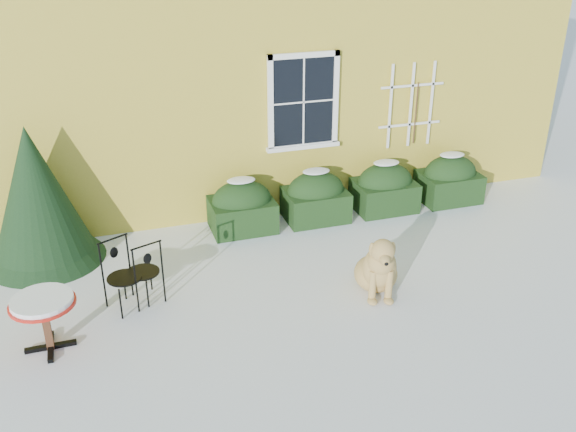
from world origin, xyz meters
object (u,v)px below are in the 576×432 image
object	(u,v)px
bistro_table	(43,307)
patio_chair_far	(123,275)
patio_chair_near	(144,271)
evergreen_shrub	(39,209)
dog	(378,269)

from	to	relation	value
bistro_table	patio_chair_far	world-z (taller)	patio_chair_far
bistro_table	patio_chair_near	bearing A→B (deg)	29.06
evergreen_shrub	patio_chair_far	world-z (taller)	evergreen_shrub
patio_chair_near	patio_chair_far	bearing A→B (deg)	-18.53
bistro_table	dog	distance (m)	4.35
patio_chair_near	dog	world-z (taller)	patio_chair_near
patio_chair_near	evergreen_shrub	bearing A→B (deg)	-72.15
patio_chair_far	dog	size ratio (longest dim) A/B	0.94
patio_chair_far	dog	bearing A→B (deg)	-38.18
bistro_table	evergreen_shrub	bearing A→B (deg)	91.67
bistro_table	patio_chair_near	xyz separation A→B (m)	(1.25, 0.69, -0.13)
patio_chair_far	bistro_table	bearing A→B (deg)	-170.26
patio_chair_near	dog	xyz separation A→B (m)	(3.09, -0.77, -0.09)
bistro_table	patio_chair_far	bearing A→B (deg)	35.28
dog	patio_chair_near	bearing A→B (deg)	-179.03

